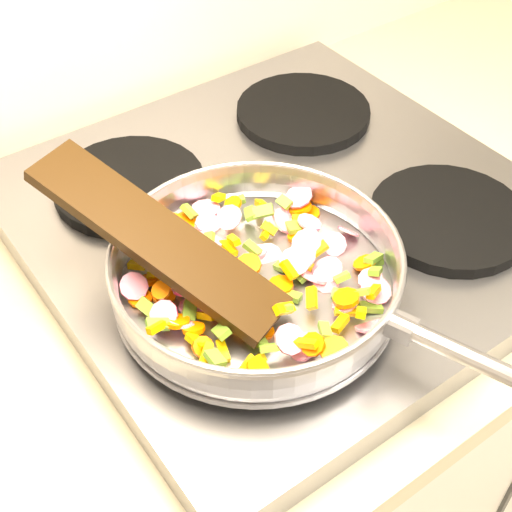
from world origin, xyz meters
TOP-DOWN VIEW (x-y plane):
  - cooktop at (-0.70, 1.67)m, footprint 0.60×0.60m
  - grate_fl at (-0.84, 1.52)m, footprint 0.19×0.19m
  - grate_fr at (-0.56, 1.52)m, footprint 0.19×0.19m
  - grate_bl at (-0.84, 1.81)m, footprint 0.19×0.19m
  - grate_br at (-0.56, 1.81)m, footprint 0.19×0.19m
  - saute_pan at (-0.82, 1.56)m, footprint 0.34×0.49m
  - vegetable_heap at (-0.82, 1.57)m, footprint 0.28×0.29m
  - wooden_spatula at (-0.90, 1.62)m, footprint 0.17×0.29m

SIDE VIEW (x-z plane):
  - cooktop at x=-0.70m, z-range 0.90..0.94m
  - grate_fl at x=-0.84m, z-range 0.94..0.96m
  - grate_fr at x=-0.56m, z-range 0.94..0.96m
  - grate_bl at x=-0.84m, z-range 0.94..0.96m
  - grate_br at x=-0.56m, z-range 0.94..0.96m
  - vegetable_heap at x=-0.82m, z-range 0.95..1.00m
  - saute_pan at x=-0.82m, z-range 0.96..1.02m
  - wooden_spatula at x=-0.90m, z-range 0.97..1.07m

